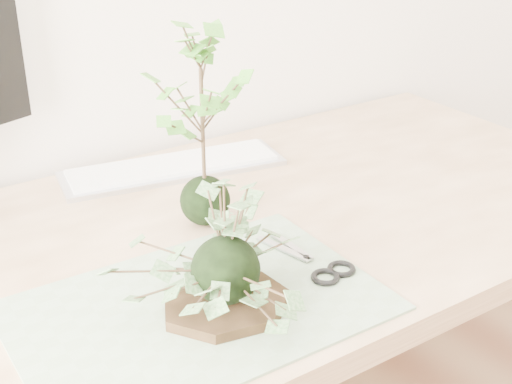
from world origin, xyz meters
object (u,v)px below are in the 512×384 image
ivy_kokedama (225,241)px  maple_kokedama (201,82)px  desk (198,285)px  keyboard (173,167)px

ivy_kokedama → maple_kokedama: bearing=66.1°
desk → ivy_kokedama: (-0.06, -0.20, 0.19)m
ivy_kokedama → keyboard: size_ratio=0.71×
ivy_kokedama → keyboard: bearing=70.8°
desk → maple_kokedama: maple_kokedama is taller
ivy_kokedama → keyboard: ivy_kokedama is taller
keyboard → desk: bearing=-100.2°
desk → ivy_kokedama: ivy_kokedama is taller
keyboard → maple_kokedama: bearing=-94.0°
desk → keyboard: (0.09, 0.25, 0.10)m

